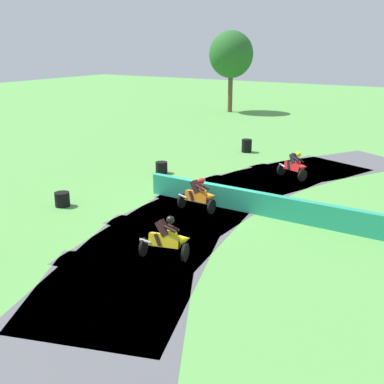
{
  "coord_description": "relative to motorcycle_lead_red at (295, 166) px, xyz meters",
  "views": [
    {
      "loc": [
        9.63,
        -16.75,
        6.6
      ],
      "look_at": [
        0.03,
        -1.4,
        0.9
      ],
      "focal_mm": 45.03,
      "sensor_mm": 36.0,
      "label": 1
    }
  ],
  "objects": [
    {
      "name": "tire_stack_mid_b",
      "position": [
        -6.64,
        -9.25,
        -0.34
      ],
      "size": [
        0.62,
        0.62,
        0.6
      ],
      "color": "black",
      "rests_on": "ground"
    },
    {
      "name": "tire_stack_near",
      "position": [
        -4.62,
        4.08,
        -0.24
      ],
      "size": [
        0.62,
        0.62,
        0.8
      ],
      "color": "black",
      "rests_on": "ground"
    },
    {
      "name": "motorcycle_lead_red",
      "position": [
        0.0,
        0.0,
        0.0
      ],
      "size": [
        1.73,
        1.24,
        1.43
      ],
      "color": "black",
      "rests_on": "ground"
    },
    {
      "name": "tree_far_right",
      "position": [
        -13.79,
        19.3,
        4.71
      ],
      "size": [
        4.15,
        4.15,
        7.56
      ],
      "color": "brown",
      "rests_on": "ground"
    },
    {
      "name": "motorcycle_trailing_yellow",
      "position": [
        -0.09,
        -11.03,
        0.01
      ],
      "size": [
        1.68,
        1.09,
        1.43
      ],
      "color": "black",
      "rests_on": "ground"
    },
    {
      "name": "ground_plane",
      "position": [
        -1.61,
        -5.75,
        -0.64
      ],
      "size": [
        120.0,
        120.0,
        0.0
      ],
      "primitive_type": "plane",
      "color": "#569947"
    },
    {
      "name": "track_asphalt",
      "position": [
        -0.54,
        -5.77,
        -0.64
      ],
      "size": [
        9.16,
        28.01,
        0.01
      ],
      "color": "#515156",
      "rests_on": "ground"
    },
    {
      "name": "safety_barrier",
      "position": [
        3.76,
        -5.85,
        -0.19
      ],
      "size": [
        16.43,
        0.6,
        0.9
      ],
      "primitive_type": "cube",
      "rotation": [
        0.0,
        0.0,
        4.69
      ],
      "color": "#239375",
      "rests_on": "ground"
    },
    {
      "name": "motorcycle_chase_orange",
      "position": [
        -1.54,
        -6.7,
        0.02
      ],
      "size": [
        1.68,
        0.71,
        1.43
      ],
      "color": "black",
      "rests_on": "ground"
    },
    {
      "name": "tire_stack_mid_a",
      "position": [
        -6.19,
        -2.78,
        -0.34
      ],
      "size": [
        0.62,
        0.62,
        0.6
      ],
      "color": "black",
      "rests_on": "ground"
    }
  ]
}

